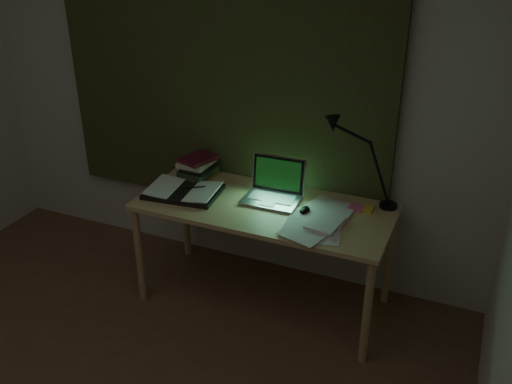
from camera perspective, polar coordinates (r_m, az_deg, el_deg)
wall_back at (r=3.62m, az=-3.28°, el=10.81°), size 3.50×0.00×2.50m
curtain at (r=3.54m, az=-3.65°, el=13.76°), size 2.20×0.06×2.00m
desk at (r=3.49m, az=0.78°, el=-6.26°), size 1.49×0.65×0.68m
laptop at (r=3.31m, az=1.53°, el=0.85°), size 0.34×0.38×0.24m
open_textbook at (r=3.47m, az=-7.27°, el=0.12°), size 0.46×0.35×0.04m
book_stack at (r=3.66m, az=-5.87°, el=2.57°), size 0.21×0.24×0.14m
loose_papers at (r=3.17m, az=6.14°, el=-2.75°), size 0.47×0.48×0.02m
mouse at (r=3.25m, az=4.89°, el=-1.80°), size 0.06×0.09×0.03m
sticky_yellow at (r=3.32m, az=10.94°, el=-1.64°), size 0.09×0.09×0.02m
sticky_pink at (r=3.33m, az=10.05°, el=-1.53°), size 0.09×0.09×0.02m
desk_lamp at (r=3.27m, az=13.56°, el=2.83°), size 0.38×0.30×0.56m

